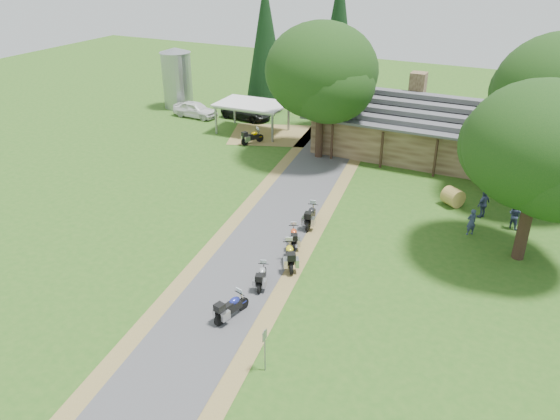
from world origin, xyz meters
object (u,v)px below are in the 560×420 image
at_px(motorcycle_row_b, 262,275).
at_px(motorcycle_row_d, 294,236).
at_px(silo, 177,78).
at_px(hay_bale, 453,197).
at_px(motorcycle_carport_a, 252,136).
at_px(carport, 253,118).
at_px(car_white_sedan, 195,107).
at_px(motorcycle_row_c, 290,254).
at_px(lodge, 449,127).
at_px(motorcycle_row_e, 311,215).
at_px(car_dark_suv, 247,108).
at_px(motorcycle_row_a, 232,306).

bearing_deg(motorcycle_row_b, motorcycle_row_d, -14.68).
relative_size(silo, motorcycle_row_b, 3.51).
relative_size(silo, hay_bale, 5.01).
relative_size(motorcycle_row_d, motorcycle_carport_a, 0.92).
relative_size(carport, car_white_sedan, 1.07).
bearing_deg(motorcycle_row_c, motorcycle_row_b, 137.49).
xyz_separation_m(lodge, motorcycle_row_d, (-4.97, -18.13, -1.84)).
relative_size(lodge, hay_bale, 17.89).
distance_m(motorcycle_row_d, motorcycle_row_e, 2.69).
height_order(car_white_sedan, hay_bale, car_white_sedan).
relative_size(motorcycle_row_d, motorcycle_row_e, 0.88).
bearing_deg(motorcycle_carport_a, lodge, -47.13).
distance_m(car_dark_suv, hay_bale, 23.99).
distance_m(motorcycle_row_a, motorcycle_row_e, 9.92).
distance_m(motorcycle_row_a, hay_bale, 17.89).
bearing_deg(car_white_sedan, car_dark_suv, -67.66).
distance_m(motorcycle_row_c, hay_bale, 13.00).
relative_size(car_dark_suv, motorcycle_carport_a, 2.83).
distance_m(carport, hay_bale, 20.40).
bearing_deg(carport, silo, 158.36).
relative_size(lodge, silo, 3.57).
bearing_deg(motorcycle_row_e, lodge, -29.41).
bearing_deg(lodge, motorcycle_row_c, -101.90).
distance_m(carport, car_white_sedan, 7.39).
relative_size(carport, motorcycle_row_e, 3.03).
bearing_deg(motorcycle_row_a, motorcycle_row_d, 15.95).
relative_size(motorcycle_row_a, motorcycle_carport_a, 0.97).
bearing_deg(hay_bale, motorcycle_row_a, -112.68).
height_order(car_dark_suv, motorcycle_row_a, car_dark_suv).
bearing_deg(motorcycle_row_b, car_dark_suv, 12.96).
distance_m(motorcycle_row_b, motorcycle_row_e, 7.02).
xyz_separation_m(motorcycle_row_a, motorcycle_row_c, (0.51, 5.19, 0.06)).
bearing_deg(lodge, silo, 174.80).
distance_m(lodge, silo, 27.69).
relative_size(silo, motorcycle_row_d, 3.36).
height_order(carport, motorcycle_row_b, carport).
height_order(motorcycle_row_d, motorcycle_row_e, motorcycle_row_e).
bearing_deg(car_dark_suv, motorcycle_carport_a, -141.06).
xyz_separation_m(motorcycle_row_b, motorcycle_row_d, (-0.23, 4.33, 0.03)).
distance_m(carport, car_dark_suv, 4.12).
distance_m(motorcycle_row_a, motorcycle_row_b, 2.91).
distance_m(motorcycle_carport_a, hay_bale, 18.12).
distance_m(carport, motorcycle_row_b, 24.35).
bearing_deg(lodge, motorcycle_row_a, -100.62).
bearing_deg(carport, motorcycle_row_d, -56.89).
bearing_deg(carport, hay_bale, -23.72).
bearing_deg(motorcycle_row_e, car_white_sedan, 39.17).
height_order(silo, motorcycle_row_d, silo).
height_order(lodge, motorcycle_row_e, lodge).
xyz_separation_m(lodge, car_dark_suv, (-19.25, 1.98, -1.41)).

